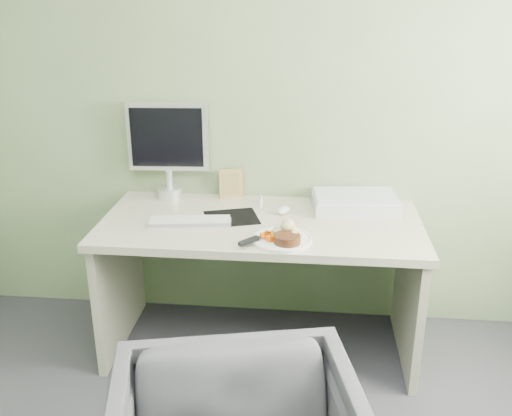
# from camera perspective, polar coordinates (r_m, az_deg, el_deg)

# --- Properties ---
(wall_back) EXTENTS (3.50, 0.00, 3.50)m
(wall_back) POSITION_cam_1_polar(r_m,az_deg,el_deg) (3.05, 1.17, 12.28)
(wall_back) COLOR gray
(wall_back) RESTS_ON floor
(desk) EXTENTS (1.60, 0.75, 0.73)m
(desk) POSITION_cam_1_polar(r_m,az_deg,el_deg) (2.92, 0.47, -4.62)
(desk) COLOR beige
(desk) RESTS_ON floor
(plate) EXTENTS (0.28, 0.28, 0.01)m
(plate) POSITION_cam_1_polar(r_m,az_deg,el_deg) (2.62, 2.62, -3.19)
(plate) COLOR white
(plate) RESTS_ON desk
(steak) EXTENTS (0.15, 0.15, 0.04)m
(steak) POSITION_cam_1_polar(r_m,az_deg,el_deg) (2.57, 3.13, -3.10)
(steak) COLOR black
(steak) RESTS_ON plate
(potato_pile) EXTENTS (0.12, 0.09, 0.07)m
(potato_pile) POSITION_cam_1_polar(r_m,az_deg,el_deg) (2.64, 3.21, -2.08)
(potato_pile) COLOR tan
(potato_pile) RESTS_ON plate
(carrot_heap) EXTENTS (0.09, 0.08, 0.05)m
(carrot_heap) POSITION_cam_1_polar(r_m,az_deg,el_deg) (2.59, 1.32, -2.73)
(carrot_heap) COLOR #E05204
(carrot_heap) RESTS_ON plate
(steak_knife) EXTENTS (0.21, 0.23, 0.02)m
(steak_knife) POSITION_cam_1_polar(r_m,az_deg,el_deg) (2.58, 0.02, -3.06)
(steak_knife) COLOR silver
(steak_knife) RESTS_ON plate
(mousepad) EXTENTS (0.32, 0.30, 0.00)m
(mousepad) POSITION_cam_1_polar(r_m,az_deg,el_deg) (2.89, -2.45, -0.96)
(mousepad) COLOR black
(mousepad) RESTS_ON desk
(keyboard) EXTENTS (0.41, 0.17, 0.02)m
(keyboard) POSITION_cam_1_polar(r_m,az_deg,el_deg) (2.83, -6.63, -1.30)
(keyboard) COLOR white
(keyboard) RESTS_ON desk
(computer_mouse) EXTENTS (0.08, 0.11, 0.04)m
(computer_mouse) POSITION_cam_1_polar(r_m,az_deg,el_deg) (2.94, 2.76, -0.21)
(computer_mouse) COLOR white
(computer_mouse) RESTS_ON desk
(photo_frame) EXTENTS (0.13, 0.06, 0.16)m
(photo_frame) POSITION_cam_1_polar(r_m,az_deg,el_deg) (3.14, -2.52, 2.45)
(photo_frame) COLOR olive
(photo_frame) RESTS_ON desk
(eyedrop_bottle) EXTENTS (0.02, 0.02, 0.07)m
(eyedrop_bottle) POSITION_cam_1_polar(r_m,az_deg,el_deg) (3.02, 0.47, 0.70)
(eyedrop_bottle) COLOR white
(eyedrop_bottle) RESTS_ON desk
(scanner) EXTENTS (0.47, 0.34, 0.07)m
(scanner) POSITION_cam_1_polar(r_m,az_deg,el_deg) (3.04, 9.87, 0.51)
(scanner) COLOR #ACAEB4
(scanner) RESTS_ON desk
(monitor) EXTENTS (0.44, 0.14, 0.52)m
(monitor) POSITION_cam_1_polar(r_m,az_deg,el_deg) (3.14, -8.78, 6.25)
(monitor) COLOR silver
(monitor) RESTS_ON desk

